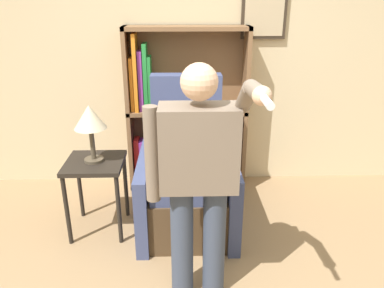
% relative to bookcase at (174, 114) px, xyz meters
% --- Properties ---
extents(wall_back, '(8.00, 0.11, 2.80)m').
position_rel_bookcase_xyz_m(wall_back, '(0.11, 0.16, 0.60)').
color(wall_back, beige).
rests_on(wall_back, ground_plane).
extents(bookcase, '(1.22, 0.28, 1.68)m').
position_rel_bookcase_xyz_m(bookcase, '(0.00, 0.00, 0.00)').
color(bookcase, brown).
rests_on(bookcase, ground_plane).
extents(armchair, '(0.83, 0.94, 1.30)m').
position_rel_bookcase_xyz_m(armchair, '(0.12, -0.76, -0.41)').
color(armchair, '#4C3823').
rests_on(armchair, ground_plane).
extents(person_standing, '(0.63, 0.78, 1.61)m').
position_rel_bookcase_xyz_m(person_standing, '(0.18, -1.65, 0.13)').
color(person_standing, '#384256').
rests_on(person_standing, ground_plane).
extents(side_table, '(0.48, 0.48, 0.66)m').
position_rel_bookcase_xyz_m(side_table, '(-0.65, -0.85, -0.25)').
color(side_table, black).
rests_on(side_table, ground_plane).
extents(table_lamp, '(0.26, 0.26, 0.48)m').
position_rel_bookcase_xyz_m(table_lamp, '(-0.65, -0.85, 0.22)').
color(table_lamp, '#4C4233').
rests_on(table_lamp, side_table).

